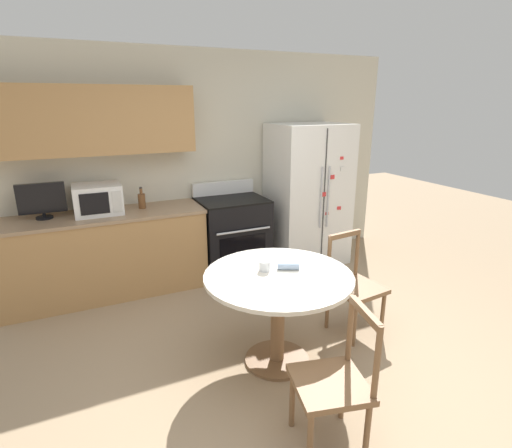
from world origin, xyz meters
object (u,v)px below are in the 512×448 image
(candle_glass, at_px, (265,266))
(microwave, at_px, (98,199))
(oven_range, at_px, (233,235))
(counter_bottle, at_px, (142,200))
(refrigerator, at_px, (308,195))
(countertop_tv, at_px, (42,200))
(dining_chair_right, at_px, (354,286))
(dining_chair_near, at_px, (334,382))

(candle_glass, bearing_deg, microwave, 120.63)
(oven_range, bearing_deg, counter_bottle, 174.73)
(oven_range, height_order, microwave, microwave)
(refrigerator, relative_size, candle_glass, 20.01)
(countertop_tv, bearing_deg, microwave, -2.78)
(countertop_tv, height_order, dining_chair_right, countertop_tv)
(dining_chair_right, bearing_deg, refrigerator, -114.07)
(countertop_tv, height_order, counter_bottle, countertop_tv)
(counter_bottle, height_order, candle_glass, counter_bottle)
(dining_chair_right, bearing_deg, countertop_tv, -42.45)
(microwave, height_order, candle_glass, microwave)
(refrigerator, relative_size, microwave, 3.75)
(countertop_tv, height_order, dining_chair_near, countertop_tv)
(refrigerator, height_order, candle_glass, refrigerator)
(dining_chair_right, bearing_deg, candle_glass, -5.32)
(dining_chair_right, bearing_deg, microwave, -48.53)
(refrigerator, bearing_deg, candle_glass, -130.53)
(oven_range, distance_m, dining_chair_near, 2.71)
(refrigerator, distance_m, oven_range, 1.10)
(oven_range, height_order, candle_glass, oven_range)
(dining_chair_near, bearing_deg, countertop_tv, 42.52)
(counter_bottle, xyz_separation_m, dining_chair_right, (1.52, -1.79, -0.55))
(refrigerator, bearing_deg, countertop_tv, 177.29)
(refrigerator, height_order, countertop_tv, refrigerator)
(countertop_tv, distance_m, dining_chair_right, 3.12)
(refrigerator, distance_m, dining_chair_near, 3.03)
(countertop_tv, bearing_deg, refrigerator, -2.71)
(oven_range, height_order, counter_bottle, counter_bottle)
(oven_range, bearing_deg, dining_chair_near, -98.83)
(counter_bottle, bearing_deg, microwave, -176.96)
(refrigerator, xyz_separation_m, candle_glass, (-1.43, -1.67, -0.08))
(refrigerator, height_order, counter_bottle, refrigerator)
(oven_range, xyz_separation_m, countertop_tv, (-1.98, 0.10, 0.63))
(oven_range, relative_size, candle_glass, 12.25)
(microwave, bearing_deg, refrigerator, -2.69)
(oven_range, distance_m, counter_bottle, 1.15)
(dining_chair_right, bearing_deg, counter_bottle, -56.26)
(microwave, height_order, counter_bottle, microwave)
(dining_chair_right, xyz_separation_m, candle_glass, (-0.91, -0.02, 0.37))
(oven_range, relative_size, countertop_tv, 2.46)
(dining_chair_near, xyz_separation_m, dining_chair_right, (0.91, 0.98, 0.00))
(dining_chair_right, height_order, candle_glass, dining_chair_right)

